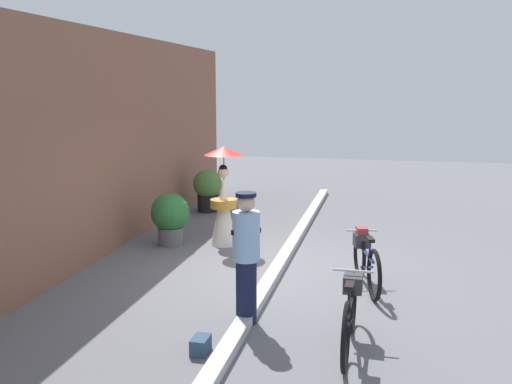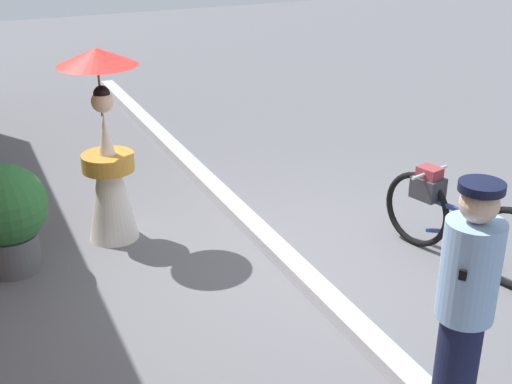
{
  "view_description": "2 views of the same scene",
  "coord_description": "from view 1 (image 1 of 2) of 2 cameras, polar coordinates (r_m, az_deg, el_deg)",
  "views": [
    {
      "loc": [
        -8.74,
        -1.62,
        2.91
      ],
      "look_at": [
        0.49,
        0.47,
        1.18
      ],
      "focal_mm": 40.27,
      "sensor_mm": 36.0,
      "label": 1
    },
    {
      "loc": [
        -4.69,
        2.51,
        3.07
      ],
      "look_at": [
        -0.05,
        0.37,
        0.85
      ],
      "focal_mm": 47.87,
      "sensor_mm": 36.0,
      "label": 2
    }
  ],
  "objects": [
    {
      "name": "person_with_parasol",
      "position": [
        10.66,
        -3.24,
        -0.55
      ],
      "size": [
        0.74,
        0.74,
        1.85
      ],
      "color": "silver",
      "rests_on": "ground_plane"
    },
    {
      "name": "potted_plant_small",
      "position": [
        10.82,
        -8.41,
        -2.39
      ],
      "size": [
        0.74,
        0.72,
        0.99
      ],
      "color": "#59595B",
      "rests_on": "ground_plane"
    },
    {
      "name": "building_wall",
      "position": [
        10.08,
        -16.62,
        4.43
      ],
      "size": [
        14.0,
        0.4,
        3.89
      ],
      "primitive_type": "cube",
      "color": "brown",
      "rests_on": "ground_plane"
    },
    {
      "name": "backpack_on_pavement",
      "position": [
        6.62,
        -5.48,
        -14.87
      ],
      "size": [
        0.27,
        0.18,
        0.19
      ],
      "color": "navy",
      "rests_on": "ground_plane"
    },
    {
      "name": "bicycle_far_side",
      "position": [
        8.66,
        10.83,
        -6.48
      ],
      "size": [
        1.69,
        0.57,
        0.82
      ],
      "color": "black",
      "rests_on": "ground_plane"
    },
    {
      "name": "bicycle_near_officer",
      "position": [
        6.68,
        9.34,
        -11.64
      ],
      "size": [
        1.75,
        0.48,
        0.84
      ],
      "color": "black",
      "rests_on": "ground_plane"
    },
    {
      "name": "potted_plant_by_door",
      "position": [
        13.65,
        -4.75,
        0.39
      ],
      "size": [
        0.7,
        0.68,
        1.01
      ],
      "color": "black",
      "rests_on": "ground_plane"
    },
    {
      "name": "person_officer",
      "position": [
        7.1,
        -1.01,
        -6.24
      ],
      "size": [
        0.34,
        0.34,
        1.66
      ],
      "color": "#141938",
      "rests_on": "ground_plane"
    },
    {
      "name": "sidewalk_curb",
      "position": [
        9.34,
        2.18,
        -7.44
      ],
      "size": [
        14.0,
        0.2,
        0.12
      ],
      "primitive_type": "cube",
      "color": "#B2B2B7",
      "rests_on": "ground_plane"
    },
    {
      "name": "ground_plane",
      "position": [
        9.36,
        2.18,
        -7.79
      ],
      "size": [
        30.0,
        30.0,
        0.0
      ],
      "primitive_type": "plane",
      "color": "slate"
    }
  ]
}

